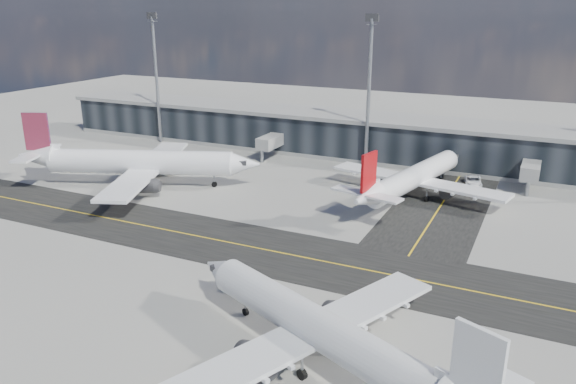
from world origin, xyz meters
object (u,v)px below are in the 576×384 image
object	(u,v)px
airliner_redtail	(414,178)
service_van	(473,181)
airliner_af	(137,162)
airliner_near	(322,331)
baggage_tug	(245,283)

from	to	relation	value
airliner_redtail	service_van	world-z (taller)	airliner_redtail
airliner_af	airliner_near	world-z (taller)	airliner_af
airliner_redtail	airliner_near	size ratio (longest dim) A/B	1.05
airliner_af	airliner_redtail	bearing A→B (deg)	85.85
service_van	baggage_tug	bearing A→B (deg)	-120.12
airliner_redtail	baggage_tug	size ratio (longest dim) A/B	12.66
airliner_near	service_van	world-z (taller)	airliner_near
airliner_redtail	baggage_tug	xyz separation A→B (m)	(-9.37, -39.41, -2.70)
airliner_near	service_van	xyz separation A→B (m)	(4.46, 59.77, -2.64)
airliner_af	service_van	distance (m)	59.13
airliner_redtail	airliner_near	bearing A→B (deg)	-72.80
airliner_af	baggage_tug	distance (m)	44.20
airliner_af	airliner_near	xyz separation A→B (m)	(49.00, -34.74, -0.73)
airliner_redtail	airliner_near	distance (m)	48.83
airliner_af	baggage_tug	size ratio (longest dim) A/B	14.70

